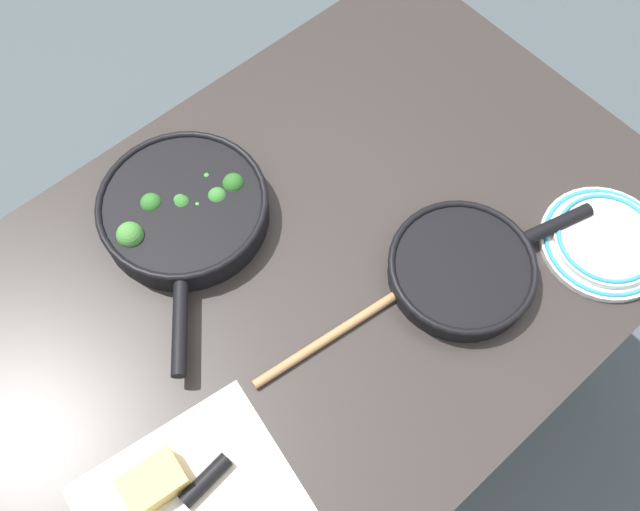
{
  "coord_description": "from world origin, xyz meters",
  "views": [
    {
      "loc": [
        0.35,
        0.4,
        1.82
      ],
      "look_at": [
        0.0,
        0.0,
        0.77
      ],
      "focal_mm": 40.0,
      "sensor_mm": 36.0,
      "label": 1
    }
  ],
  "objects_px": {
    "skillet_broccoli": "(184,210)",
    "wooden_spoon": "(385,301)",
    "skillet_eggs": "(463,268)",
    "grater_knife": "(184,504)",
    "dinner_plate_stack": "(605,241)",
    "cheese_block": "(154,483)"
  },
  "relations": [
    {
      "from": "skillet_eggs",
      "to": "cheese_block",
      "type": "relative_size",
      "value": 3.95
    },
    {
      "from": "skillet_eggs",
      "to": "grater_knife",
      "type": "distance_m",
      "value": 0.56
    },
    {
      "from": "wooden_spoon",
      "to": "cheese_block",
      "type": "bearing_deg",
      "value": -174.0
    },
    {
      "from": "cheese_block",
      "to": "dinner_plate_stack",
      "type": "distance_m",
      "value": 0.82
    },
    {
      "from": "skillet_broccoli",
      "to": "dinner_plate_stack",
      "type": "bearing_deg",
      "value": 82.3
    },
    {
      "from": "dinner_plate_stack",
      "to": "skillet_eggs",
      "type": "bearing_deg",
      "value": -28.34
    },
    {
      "from": "skillet_broccoli",
      "to": "cheese_block",
      "type": "height_order",
      "value": "skillet_broccoli"
    },
    {
      "from": "skillet_broccoli",
      "to": "wooden_spoon",
      "type": "bearing_deg",
      "value": 61.08
    },
    {
      "from": "skillet_eggs",
      "to": "wooden_spoon",
      "type": "distance_m",
      "value": 0.14
    },
    {
      "from": "skillet_eggs",
      "to": "grater_knife",
      "type": "bearing_deg",
      "value": -165.83
    },
    {
      "from": "skillet_eggs",
      "to": "skillet_broccoli",
      "type": "bearing_deg",
      "value": 140.97
    },
    {
      "from": "skillet_broccoli",
      "to": "grater_knife",
      "type": "height_order",
      "value": "skillet_broccoli"
    },
    {
      "from": "wooden_spoon",
      "to": "grater_knife",
      "type": "bearing_deg",
      "value": -167.77
    },
    {
      "from": "skillet_broccoli",
      "to": "dinner_plate_stack",
      "type": "relative_size",
      "value": 1.79
    },
    {
      "from": "skillet_broccoli",
      "to": "skillet_eggs",
      "type": "relative_size",
      "value": 1.05
    },
    {
      "from": "skillet_broccoli",
      "to": "wooden_spoon",
      "type": "relative_size",
      "value": 0.96
    },
    {
      "from": "skillet_broccoli",
      "to": "dinner_plate_stack",
      "type": "distance_m",
      "value": 0.71
    },
    {
      "from": "cheese_block",
      "to": "dinner_plate_stack",
      "type": "bearing_deg",
      "value": 167.66
    },
    {
      "from": "wooden_spoon",
      "to": "dinner_plate_stack",
      "type": "distance_m",
      "value": 0.39
    },
    {
      "from": "skillet_eggs",
      "to": "cheese_block",
      "type": "xyz_separation_m",
      "value": [
        0.58,
        -0.06,
        -0.0
      ]
    },
    {
      "from": "cheese_block",
      "to": "wooden_spoon",
      "type": "bearing_deg",
      "value": 178.73
    },
    {
      "from": "skillet_eggs",
      "to": "dinner_plate_stack",
      "type": "relative_size",
      "value": 1.7
    }
  ]
}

